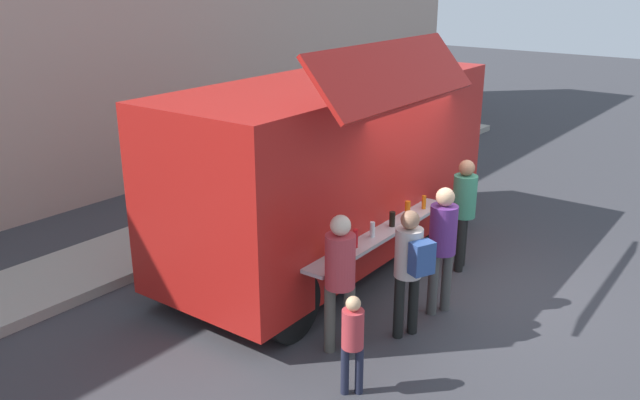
{
  "coord_description": "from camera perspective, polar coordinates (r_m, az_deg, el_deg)",
  "views": [
    {
      "loc": [
        -8.08,
        -3.59,
        4.31
      ],
      "look_at": [
        -1.26,
        1.73,
        1.3
      ],
      "focal_mm": 36.78,
      "sensor_mm": 36.0,
      "label": 1
    }
  ],
  "objects": [
    {
      "name": "customer_mid_with_backpack",
      "position": [
        7.99,
        7.85,
        -5.35
      ],
      "size": [
        0.43,
        0.54,
        1.66
      ],
      "rotation": [
        0.0,
        0.0,
        1.16
      ],
      "color": "black",
      "rests_on": "ground"
    },
    {
      "name": "food_truck_main",
      "position": [
        9.91,
        1.13,
        3.02
      ],
      "size": [
        5.95,
        2.97,
        3.49
      ],
      "rotation": [
        0.0,
        0.0,
        0.03
      ],
      "color": "red",
      "rests_on": "ground"
    },
    {
      "name": "ground_plane",
      "position": [
        9.84,
        12.63,
        -7.3
      ],
      "size": [
        60.0,
        60.0,
        0.0
      ],
      "primitive_type": "plane",
      "color": "#38383D"
    },
    {
      "name": "child_near_queue",
      "position": [
        7.03,
        2.86,
        -11.79
      ],
      "size": [
        0.24,
        0.24,
        1.16
      ],
      "rotation": [
        0.0,
        0.0,
        0.71
      ],
      "color": "#1F2236",
      "rests_on": "ground"
    },
    {
      "name": "customer_rear_waiting",
      "position": [
        7.6,
        1.75,
        -6.3
      ],
      "size": [
        0.35,
        0.35,
        1.74
      ],
      "rotation": [
        0.0,
        0.0,
        0.67
      ],
      "color": "#4C4941",
      "rests_on": "ground"
    },
    {
      "name": "trash_bin",
      "position": [
        14.93,
        4.04,
        4.21
      ],
      "size": [
        0.6,
        0.6,
        0.93
      ],
      "primitive_type": "cylinder",
      "color": "#2B663A",
      "rests_on": "ground"
    },
    {
      "name": "customer_extra_browsing",
      "position": [
        10.0,
        12.42,
        -0.42
      ],
      "size": [
        0.35,
        0.35,
        1.73
      ],
      "rotation": [
        0.0,
        0.0,
        1.88
      ],
      "color": "black",
      "rests_on": "ground"
    },
    {
      "name": "curb_strip",
      "position": [
        10.01,
        -25.92,
        -7.92
      ],
      "size": [
        28.0,
        1.6,
        0.15
      ],
      "primitive_type": "cube",
      "color": "#9E998E",
      "rests_on": "ground"
    },
    {
      "name": "customer_front_ordering",
      "position": [
        8.63,
        10.53,
        -3.46
      ],
      "size": [
        0.56,
        0.39,
        1.75
      ],
      "rotation": [
        0.0,
        0.0,
        1.19
      ],
      "color": "#484745",
      "rests_on": "ground"
    }
  ]
}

